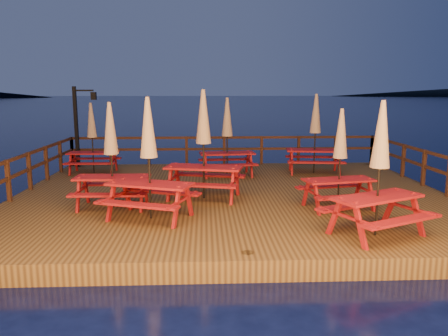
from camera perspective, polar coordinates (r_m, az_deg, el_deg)
The scene contains 13 objects.
ground at distance 12.44m, azimuth 1.03°, elevation -5.06°, with size 500.00×500.00×0.00m, color black.
deck at distance 12.39m, azimuth 1.03°, elevation -4.17°, with size 12.00×10.00×0.40m, color #412B14.
deck_piles at distance 12.52m, azimuth 1.03°, elevation -6.38°, with size 11.44×9.44×1.40m.
railing at distance 13.94m, azimuth 0.59°, elevation 1.49°, with size 11.80×9.75×1.10m.
lamp_post at distance 17.20m, azimuth -18.28°, elevation 6.08°, with size 0.85×0.18×3.00m.
picnic_table_0 at distance 9.02m, azimuth 19.64°, elevation 0.16°, with size 2.35×2.19×2.67m.
picnic_table_1 at distance 15.80m, azimuth -16.84°, elevation 3.91°, with size 1.71×1.41×2.44m.
picnic_table_2 at distance 14.64m, azimuth 0.42°, elevation 4.26°, with size 1.98×1.69×2.62m.
picnic_table_3 at distance 9.77m, azimuth -9.78°, elevation 1.47°, with size 2.32×2.12×2.72m.
picnic_table_4 at distance 10.95m, azimuth -14.51°, elevation 1.84°, with size 1.83×1.51×2.58m.
picnic_table_5 at distance 15.43m, azimuth 11.82°, elevation 4.58°, with size 2.10×1.80×2.74m.
picnic_table_6 at distance 11.49m, azimuth -2.69°, elevation 3.31°, with size 2.35×2.08×2.88m.
picnic_table_7 at distance 10.87m, azimuth 14.91°, elevation 1.35°, with size 1.93×1.69×2.43m.
Camera 1 is at (-0.75, -11.98, 3.26)m, focal length 35.00 mm.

